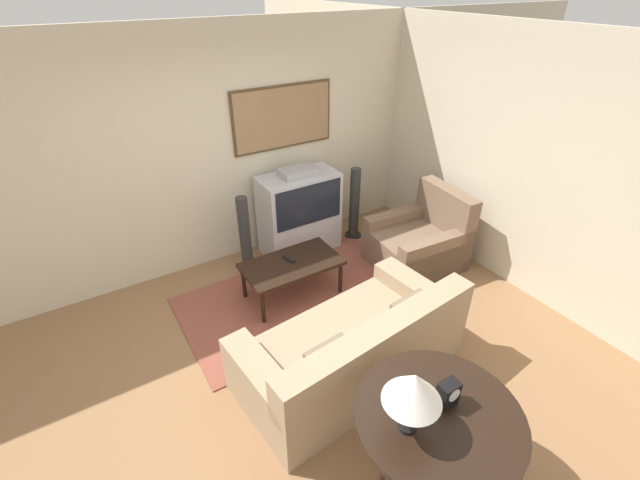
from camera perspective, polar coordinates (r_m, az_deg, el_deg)
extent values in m
plane|color=#8E6642|center=(4.09, -1.29, -16.30)|extent=(12.00, 12.00, 0.00)
cube|color=beige|center=(4.99, -14.34, 11.05)|extent=(12.00, 0.06, 2.70)
cube|color=#4C381E|center=(5.18, -4.96, 16.01)|extent=(1.26, 0.03, 0.72)
cube|color=#93704C|center=(5.16, -4.86, 15.96)|extent=(1.21, 0.01, 0.67)
cube|color=beige|center=(4.94, 26.07, 8.53)|extent=(0.06, 12.00, 2.70)
cube|color=brown|center=(4.79, -2.82, -7.55)|extent=(2.51, 1.44, 0.01)
cube|color=#B7B7BC|center=(5.47, -2.69, 0.92)|extent=(0.96, 0.49, 0.46)
cube|color=#B7B7BC|center=(5.23, -2.83, 5.75)|extent=(0.96, 0.49, 0.56)
cube|color=black|center=(5.03, -1.44, 4.70)|extent=(0.86, 0.01, 0.50)
cube|color=#9E9EA3|center=(5.09, -2.93, 9.06)|extent=(0.43, 0.27, 0.09)
cube|color=#9E8466|center=(3.93, 3.88, -14.67)|extent=(2.04, 1.16, 0.40)
cube|color=#9E8466|center=(3.46, 8.30, -13.62)|extent=(1.97, 0.41, 0.40)
cube|color=#9E8466|center=(4.34, 12.63, -8.61)|extent=(0.33, 0.99, 0.56)
cube|color=#9E8466|center=(3.54, -7.33, -19.85)|extent=(0.33, 0.99, 0.56)
cube|color=#715F49|center=(3.79, 11.67, -9.74)|extent=(0.37, 0.15, 0.34)
cube|color=#715F49|center=(3.33, 0.99, -16.09)|extent=(0.37, 0.15, 0.34)
cube|color=brown|center=(5.31, 12.51, -1.17)|extent=(1.05, 0.95, 0.43)
cube|color=brown|center=(5.32, 16.47, 4.13)|extent=(0.25, 0.88, 0.50)
cube|color=brown|center=(5.51, 10.33, 1.23)|extent=(0.99, 0.24, 0.57)
cube|color=brown|center=(5.06, 15.07, -2.46)|extent=(0.99, 0.24, 0.57)
cube|color=black|center=(4.58, -3.78, -3.19)|extent=(1.04, 0.58, 0.04)
cylinder|color=black|center=(4.38, -7.61, -8.95)|extent=(0.04, 0.04, 0.40)
cylinder|color=black|center=(4.74, 2.74, -5.07)|extent=(0.04, 0.04, 0.40)
cylinder|color=black|center=(4.74, -10.12, -5.63)|extent=(0.04, 0.04, 0.40)
cylinder|color=black|center=(5.06, -0.33, -2.28)|extent=(0.04, 0.04, 0.40)
cylinder|color=black|center=(2.94, 15.57, -21.71)|extent=(1.05, 1.05, 0.04)
cube|color=black|center=(2.98, 15.39, -22.43)|extent=(0.89, 0.42, 0.08)
cylinder|color=black|center=(3.11, 8.24, -28.59)|extent=(0.05, 0.05, 0.72)
cylinder|color=black|center=(3.44, 18.55, -21.85)|extent=(0.05, 0.05, 0.72)
cylinder|color=black|center=(2.81, 11.51, -23.12)|extent=(0.11, 0.11, 0.02)
cylinder|color=black|center=(2.65, 12.02, -20.53)|extent=(0.02, 0.02, 0.39)
cone|color=silver|center=(2.54, 12.37, -18.70)|extent=(0.34, 0.34, 0.21)
cube|color=black|center=(2.91, 16.67, -19.02)|extent=(0.13, 0.09, 0.18)
cylinder|color=white|center=(2.87, 17.50, -19.19)|extent=(0.09, 0.01, 0.09)
cube|color=black|center=(4.60, -4.14, -2.55)|extent=(0.08, 0.17, 0.02)
cylinder|color=black|center=(5.25, -9.48, -3.93)|extent=(0.22, 0.22, 0.02)
cylinder|color=#2D2D2D|center=(4.99, -9.96, 0.54)|extent=(0.13, 0.13, 0.98)
cylinder|color=black|center=(5.88, 4.41, 0.71)|extent=(0.22, 0.22, 0.02)
cylinder|color=#2D2D2D|center=(5.64, 4.61, 4.87)|extent=(0.13, 0.13, 0.98)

